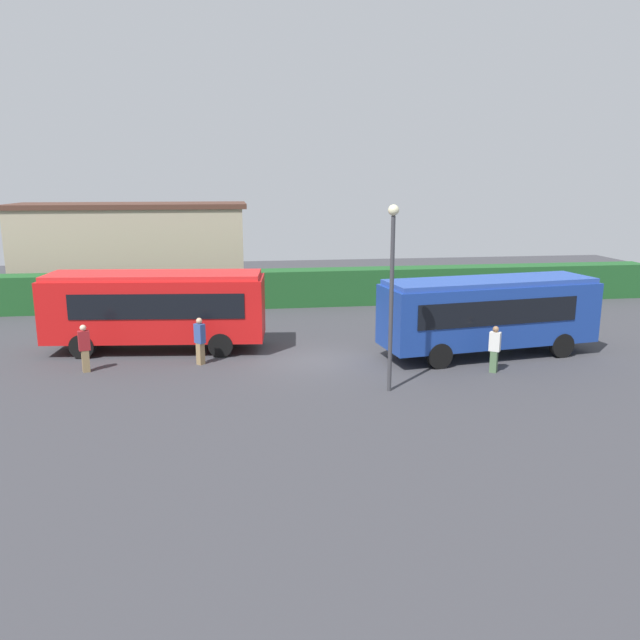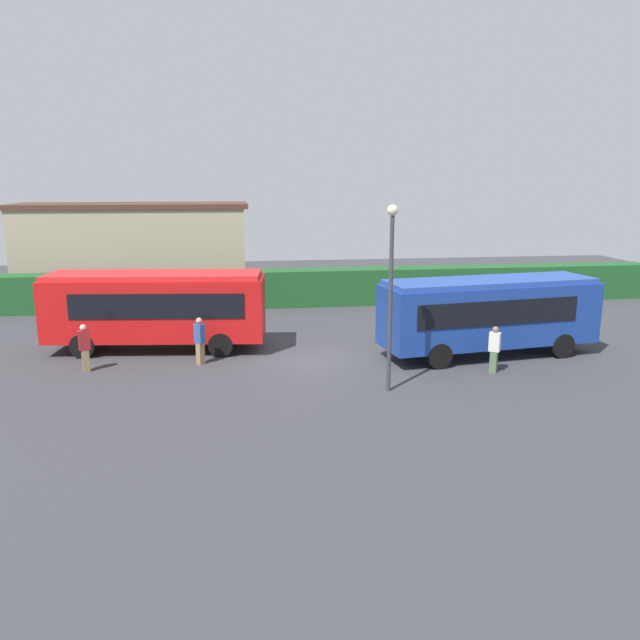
# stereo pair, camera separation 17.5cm
# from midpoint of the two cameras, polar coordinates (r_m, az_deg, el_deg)

# --- Properties ---
(ground_plane) EXTENTS (64.00, 64.00, 0.00)m
(ground_plane) POSITION_cam_midpoint_polar(r_m,az_deg,el_deg) (25.17, -0.89, -3.66)
(ground_plane) COLOR #38383D
(bus_red) EXTENTS (9.27, 3.50, 3.30)m
(bus_red) POSITION_cam_midpoint_polar(r_m,az_deg,el_deg) (27.10, -14.88, 1.20)
(bus_red) COLOR red
(bus_red) RESTS_ON ground_plane
(bus_blue) EXTENTS (9.17, 3.72, 3.17)m
(bus_blue) POSITION_cam_midpoint_polar(r_m,az_deg,el_deg) (26.36, 14.91, 0.75)
(bus_blue) COLOR navy
(bus_blue) RESTS_ON ground_plane
(person_left) EXTENTS (0.46, 0.38, 1.81)m
(person_left) POSITION_cam_midpoint_polar(r_m,az_deg,el_deg) (25.02, -20.80, -2.31)
(person_left) COLOR olive
(person_left) RESTS_ON ground_plane
(person_center) EXTENTS (0.46, 0.47, 1.86)m
(person_center) POSITION_cam_midpoint_polar(r_m,az_deg,el_deg) (24.80, -11.06, -1.77)
(person_center) COLOR olive
(person_center) RESTS_ON ground_plane
(person_right) EXTENTS (0.47, 0.44, 1.77)m
(person_right) POSITION_cam_midpoint_polar(r_m,az_deg,el_deg) (24.23, 15.38, -2.46)
(person_right) COLOR #4C6B47
(person_right) RESTS_ON ground_plane
(person_far) EXTENTS (0.28, 0.41, 1.85)m
(person_far) POSITION_cam_midpoint_polar(r_m,az_deg,el_deg) (30.92, 14.69, 0.87)
(person_far) COLOR black
(person_far) RESTS_ON ground_plane
(hedge_row) EXTENTS (44.00, 1.65, 2.05)m
(hedge_row) POSITION_cam_midpoint_polar(r_m,az_deg,el_deg) (35.92, -3.27, 2.92)
(hedge_row) COLOR #1D5224
(hedge_row) RESTS_ON ground_plane
(depot_building) EXTENTS (14.20, 5.26, 5.66)m
(depot_building) POSITION_cam_midpoint_polar(r_m,az_deg,el_deg) (41.34, -16.76, 6.22)
(depot_building) COLOR tan
(depot_building) RESTS_ON ground_plane
(lamppost) EXTENTS (0.36, 0.36, 6.29)m
(lamppost) POSITION_cam_midpoint_polar(r_m,az_deg,el_deg) (20.81, 6.31, 3.72)
(lamppost) COLOR #38383D
(lamppost) RESTS_ON ground_plane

